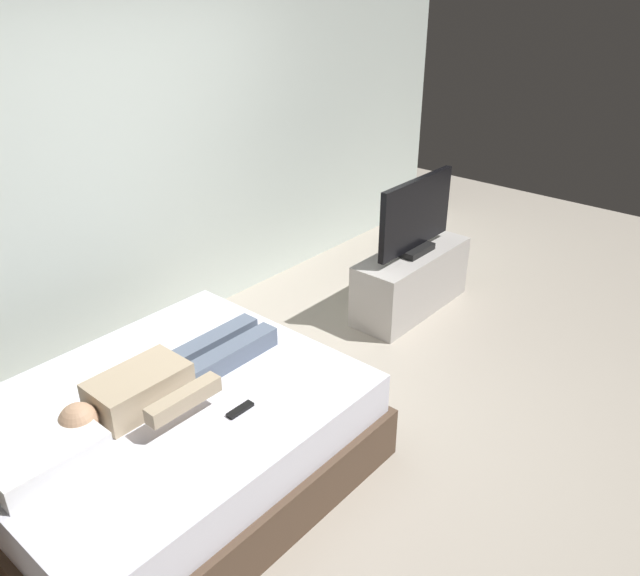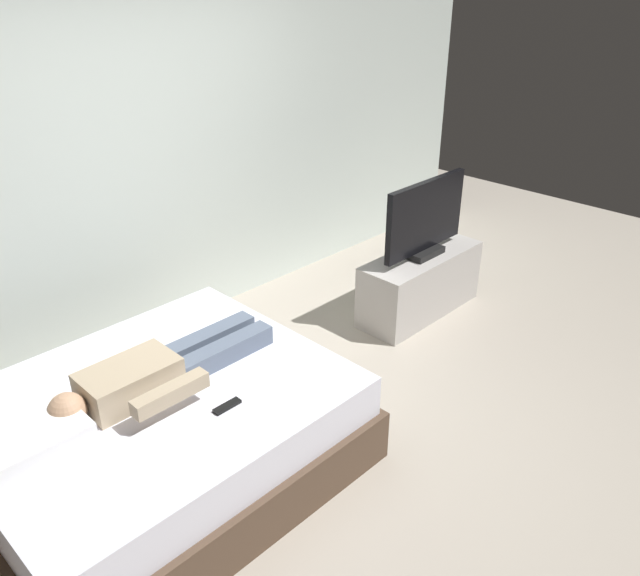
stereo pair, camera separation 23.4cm
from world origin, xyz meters
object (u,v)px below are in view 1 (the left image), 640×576
(pillow, at_px, (43,454))
(tv_stand, at_px, (411,281))
(bed, at_px, (169,440))
(remote, at_px, (240,410))
(tv, at_px, (416,218))
(person, at_px, (163,380))

(pillow, xyz_separation_m, tv_stand, (3.07, 0.09, -0.35))
(bed, bearing_deg, tv_stand, 2.09)
(bed, distance_m, pillow, 0.72)
(remote, distance_m, tv, 2.32)
(pillow, xyz_separation_m, remote, (0.81, -0.37, -0.05))
(bed, relative_size, tv, 2.17)
(bed, xyz_separation_m, remote, (0.18, -0.37, 0.29))
(remote, relative_size, tv, 0.17)
(pillow, relative_size, tv_stand, 0.44)
(person, relative_size, tv_stand, 1.15)
(pillow, bearing_deg, remote, -24.72)
(pillow, bearing_deg, tv, 1.66)
(remote, bearing_deg, pillow, 155.28)
(bed, xyz_separation_m, tv, (2.44, 0.09, 0.52))
(bed, height_order, tv, tv)
(pillow, bearing_deg, bed, -0.00)
(bed, height_order, person, person)
(pillow, height_order, tv_stand, pillow)
(bed, distance_m, tv_stand, 2.44)
(remote, bearing_deg, person, 110.47)
(tv, bearing_deg, tv_stand, 90.00)
(person, bearing_deg, tv_stand, 1.39)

